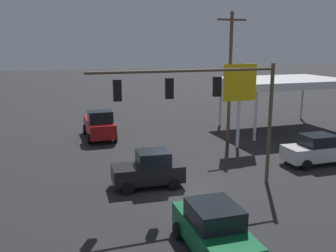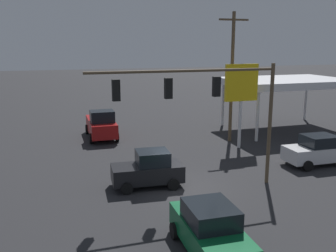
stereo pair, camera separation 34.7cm
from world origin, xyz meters
name	(u,v)px [view 1 (the left image)]	position (x,y,z in m)	size (l,w,h in m)	color
ground_plane	(180,187)	(0.00, 0.00, 0.00)	(200.00, 200.00, 0.00)	#262628
traffic_signal_assembly	(206,97)	(-1.07, 0.86, 4.98)	(9.87, 0.43, 6.59)	brown
utility_pole	(230,75)	(-7.11, -8.06, 5.26)	(2.40, 0.26, 9.94)	brown
gas_station_canopy	(283,82)	(-13.75, -10.47, 4.22)	(10.46, 7.42, 4.57)	silver
price_sign	(240,87)	(-6.86, -6.06, 4.54)	(2.55, 0.27, 6.18)	silver
sedan_waiting	(317,150)	(-9.74, -0.90, 0.95)	(4.44, 2.15, 1.93)	silver
pickup_parked	(99,125)	(2.49, -12.11, 1.11)	(2.31, 5.22, 2.40)	maroon
hatchback_crossing	(149,170)	(1.55, -0.60, 0.95)	(3.90, 2.16, 1.97)	black
sedan_far	(214,230)	(1.16, 6.61, 0.95)	(2.17, 4.46, 1.93)	#0C592D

